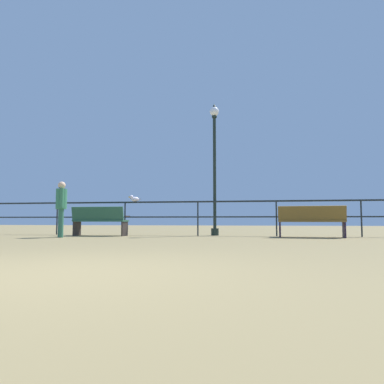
{
  "coord_description": "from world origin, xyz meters",
  "views": [
    {
      "loc": [
        1.8,
        -2.95,
        0.47
      ],
      "look_at": [
        -0.09,
        7.63,
        1.31
      ],
      "focal_mm": 33.9,
      "sensor_mm": 36.0,
      "label": 1
    }
  ],
  "objects": [
    {
      "name": "ground_plane",
      "position": [
        0.0,
        0.0,
        0.0
      ],
      "size": [
        60.0,
        60.0,
        0.0
      ],
      "primitive_type": "plane",
      "color": "olive"
    },
    {
      "name": "pier_railing",
      "position": [
        0.0,
        8.13,
        0.8
      ],
      "size": [
        23.77,
        0.05,
        1.07
      ],
      "color": "#1F272A",
      "rests_on": "ground_plane"
    },
    {
      "name": "bench_near_left",
      "position": [
        -2.94,
        7.47,
        0.5
      ],
      "size": [
        1.66,
        0.7,
        0.88
      ],
      "color": "#295641",
      "rests_on": "ground_plane"
    },
    {
      "name": "bench_near_right",
      "position": [
        3.28,
        7.47,
        0.49
      ],
      "size": [
        1.81,
        0.83,
        0.87
      ],
      "color": "brown",
      "rests_on": "ground_plane"
    },
    {
      "name": "lamppost_center",
      "position": [
        0.5,
        8.41,
        2.42
      ],
      "size": [
        0.3,
        0.3,
        4.22
      ],
      "color": "black",
      "rests_on": "ground_plane"
    },
    {
      "name": "person_by_bench",
      "position": [
        -3.57,
        6.34,
        0.89
      ],
      "size": [
        0.31,
        0.44,
        1.55
      ],
      "color": "#2F664D",
      "rests_on": "ground_plane"
    },
    {
      "name": "seagull_on_rail",
      "position": [
        -2.06,
        8.12,
        1.16
      ],
      "size": [
        0.38,
        0.29,
        0.2
      ],
      "color": "white",
      "rests_on": "pier_railing"
    }
  ]
}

